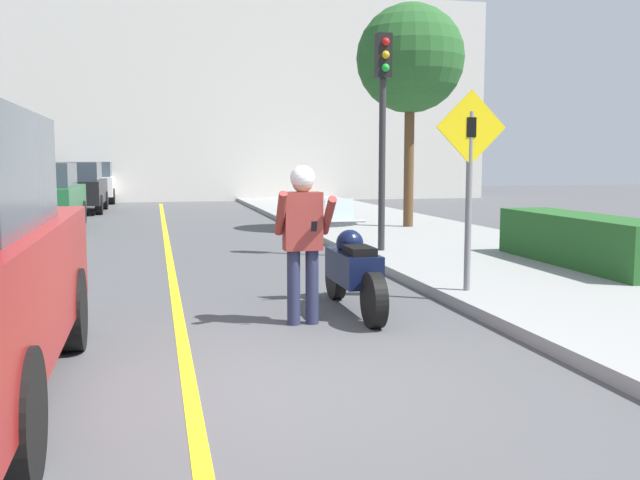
{
  "coord_description": "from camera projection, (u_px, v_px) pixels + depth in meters",
  "views": [
    {
      "loc": [
        -0.82,
        -5.22,
        1.75
      ],
      "look_at": [
        1.04,
        2.79,
        0.82
      ],
      "focal_mm": 40.0,
      "sensor_mm": 36.0,
      "label": 1
    }
  ],
  "objects": [
    {
      "name": "crossing_sign",
      "position": [
        470.0,
        171.0,
        8.71
      ],
      "size": [
        0.91,
        0.08,
        2.46
      ],
      "color": "slate",
      "rests_on": "sidewalk_curb"
    },
    {
      "name": "person_biker",
      "position": [
        303.0,
        228.0,
        7.51
      ],
      "size": [
        0.59,
        0.47,
        1.7
      ],
      "color": "#282D4C",
      "rests_on": "ground"
    },
    {
      "name": "parked_car_white",
      "position": [
        92.0,
        182.0,
        29.27
      ],
      "size": [
        1.88,
        4.2,
        1.68
      ],
      "color": "black",
      "rests_on": "ground"
    },
    {
      "name": "parked_car_black",
      "position": [
        76.0,
        187.0,
        23.9
      ],
      "size": [
        1.88,
        4.2,
        1.68
      ],
      "color": "black",
      "rests_on": "ground"
    },
    {
      "name": "building_backdrop",
      "position": [
        172.0,
        97.0,
        30.11
      ],
      "size": [
        28.0,
        1.2,
        8.85
      ],
      "color": "beige",
      "rests_on": "ground"
    },
    {
      "name": "parked_car_green",
      "position": [
        41.0,
        196.0,
        18.02
      ],
      "size": [
        1.88,
        4.2,
        1.68
      ],
      "color": "black",
      "rests_on": "ground"
    },
    {
      "name": "ground_plane",
      "position": [
        271.0,
        390.0,
        5.43
      ],
      "size": [
        80.0,
        80.0,
        0.0
      ],
      "primitive_type": "plane",
      "color": "#4C4C4F"
    },
    {
      "name": "motorcycle",
      "position": [
        353.0,
        270.0,
        8.21
      ],
      "size": [
        0.62,
        2.2,
        1.28
      ],
      "color": "black",
      "rests_on": "ground"
    },
    {
      "name": "hedge_row",
      "position": [
        582.0,
        240.0,
        11.0
      ],
      "size": [
        0.9,
        3.68,
        0.77
      ],
      "color": "#235623",
      "rests_on": "sidewalk_curb"
    },
    {
      "name": "street_tree",
      "position": [
        410.0,
        59.0,
        16.99
      ],
      "size": [
        2.58,
        2.58,
        5.32
      ],
      "color": "brown",
      "rests_on": "sidewalk_curb"
    },
    {
      "name": "road_center_line",
      "position": [
        172.0,
        273.0,
        11.11
      ],
      "size": [
        0.12,
        36.0,
        0.01
      ],
      "color": "yellow",
      "rests_on": "ground"
    },
    {
      "name": "traffic_light",
      "position": [
        383.0,
        101.0,
        12.51
      ],
      "size": [
        0.26,
        0.3,
        3.81
      ],
      "color": "#2D2D30",
      "rests_on": "sidewalk_curb"
    },
    {
      "name": "sidewalk_curb",
      "position": [
        553.0,
        276.0,
        10.38
      ],
      "size": [
        4.4,
        44.0,
        0.14
      ],
      "color": "gray",
      "rests_on": "ground"
    }
  ]
}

